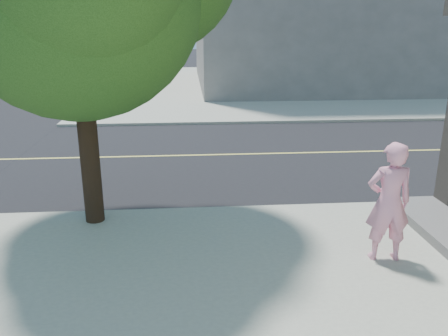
{
  "coord_description": "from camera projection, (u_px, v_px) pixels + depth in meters",
  "views": [
    {
      "loc": [
        4.16,
        -9.1,
        3.85
      ],
      "look_at": [
        4.81,
        -0.99,
        1.3
      ],
      "focal_mm": 36.66,
      "sensor_mm": 36.0,
      "label": 1
    }
  ],
  "objects": [
    {
      "name": "road_ew",
      "position": [
        51.0,
        158.0,
        13.77
      ],
      "size": [
        140.0,
        9.0,
        0.01
      ],
      "primitive_type": "cube",
      "color": "black",
      "rests_on": "ground"
    },
    {
      "name": "sidewalk_ne",
      "position": [
        325.0,
        84.0,
        30.95
      ],
      "size": [
        29.0,
        25.0,
        0.12
      ],
      "primitive_type": "cube",
      "color": "#A3A492",
      "rests_on": "ground"
    },
    {
      "name": "man_on_phone",
      "position": [
        389.0,
        202.0,
        7.36
      ],
      "size": [
        0.76,
        0.52,
        2.01
      ],
      "primitive_type": "imported",
      "rotation": [
        0.0,
        0.0,
        3.08
      ],
      "color": "pink",
      "rests_on": "sidewalk_se"
    }
  ]
}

